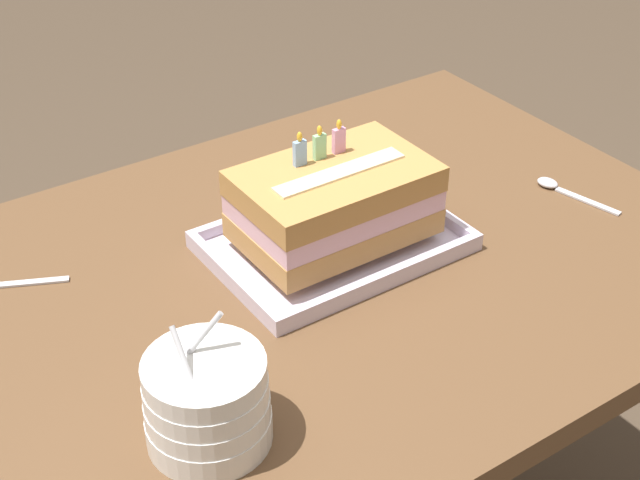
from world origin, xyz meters
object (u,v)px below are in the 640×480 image
(foil_tray, at_px, (334,244))
(serving_spoon_by_bowls, at_px, (558,187))
(birthday_cake, at_px, (334,202))
(bowl_stack, at_px, (207,402))

(foil_tray, height_order, serving_spoon_by_bowls, foil_tray)
(birthday_cake, xyz_separation_m, serving_spoon_by_bowls, (0.36, -0.06, -0.07))
(birthday_cake, relative_size, serving_spoon_by_bowls, 1.84)
(foil_tray, relative_size, bowl_stack, 2.21)
(birthday_cake, xyz_separation_m, bowl_stack, (-0.30, -0.21, -0.02))
(birthday_cake, distance_m, serving_spoon_by_bowls, 0.37)
(birthday_cake, bearing_deg, serving_spoon_by_bowls, -9.95)
(foil_tray, bearing_deg, serving_spoon_by_bowls, -9.94)
(foil_tray, bearing_deg, bowl_stack, -145.27)
(bowl_stack, distance_m, serving_spoon_by_bowls, 0.67)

